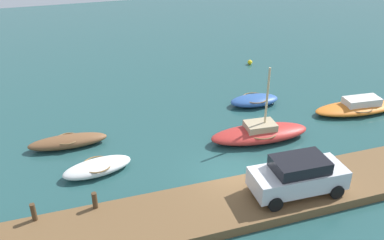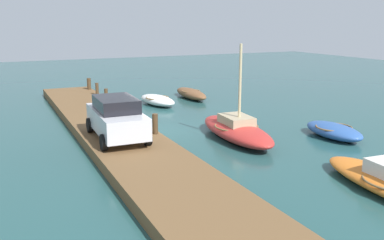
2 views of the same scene
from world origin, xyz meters
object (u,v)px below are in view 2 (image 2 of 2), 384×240
at_px(mooring_post_west, 89,84).
at_px(mooring_post_mid_west, 97,89).
at_px(mooring_post_mid_east, 106,95).
at_px(mooring_post_east, 155,124).
at_px(rowboat_brown, 191,94).
at_px(sailboat_red, 236,129).
at_px(rowboat_white, 157,100).
at_px(parked_car, 116,117).
at_px(rowboat_blue, 334,131).

height_order(mooring_post_west, mooring_post_mid_west, mooring_post_west).
distance_m(mooring_post_mid_east, mooring_post_east, 8.54).
relative_size(mooring_post_west, mooring_post_mid_east, 1.06).
distance_m(rowboat_brown, mooring_post_mid_west, 6.36).
bearing_deg(sailboat_red, rowboat_white, -173.58).
xyz_separation_m(rowboat_brown, mooring_post_west, (-4.12, -6.14, 0.52)).
relative_size(mooring_post_mid_east, parked_car, 0.18).
relative_size(rowboat_brown, mooring_post_east, 4.77).
xyz_separation_m(rowboat_white, mooring_post_mid_east, (-0.42, -3.18, 0.51)).
distance_m(mooring_post_west, mooring_post_east, 13.48).
xyz_separation_m(sailboat_red, mooring_post_west, (-14.35, -3.57, 0.40)).
xyz_separation_m(mooring_post_mid_west, mooring_post_east, (10.96, 0.00, 0.05)).
distance_m(mooring_post_mid_east, parked_car, 8.75).
height_order(mooring_post_mid_east, mooring_post_east, mooring_post_east).
distance_m(rowboat_blue, mooring_post_mid_east, 13.55).
height_order(mooring_post_mid_west, parked_car, parked_car).
xyz_separation_m(mooring_post_west, parked_car, (13.50, -1.70, 0.50)).
relative_size(rowboat_white, sailboat_red, 0.62).
height_order(mooring_post_mid_west, mooring_post_mid_east, mooring_post_mid_west).
relative_size(rowboat_blue, mooring_post_east, 3.77).
bearing_deg(parked_car, rowboat_blue, 76.72).
relative_size(mooring_post_mid_west, mooring_post_mid_east, 1.05).
xyz_separation_m(sailboat_red, mooring_post_east, (-0.87, -3.57, 0.44)).
distance_m(rowboat_blue, sailboat_red, 4.51).
relative_size(rowboat_blue, parked_car, 0.79).
xyz_separation_m(rowboat_blue, parked_car, (-2.54, -9.43, 1.02)).
xyz_separation_m(rowboat_white, mooring_post_east, (8.13, -3.18, 0.57)).
distance_m(rowboat_white, mooring_post_west, 6.25).
distance_m(rowboat_white, parked_car, 9.55).
bearing_deg(parked_car, mooring_post_east, 92.64).
xyz_separation_m(mooring_post_mid_west, parked_car, (10.99, -1.70, 0.50)).
bearing_deg(sailboat_red, mooring_post_east, -99.79).
xyz_separation_m(rowboat_brown, mooring_post_mid_east, (0.82, -6.14, 0.49)).
distance_m(mooring_post_west, mooring_post_mid_east, 4.93).
xyz_separation_m(rowboat_white, rowboat_brown, (-1.24, 2.96, 0.01)).
height_order(rowboat_brown, mooring_post_west, mooring_post_west).
distance_m(rowboat_white, mooring_post_mid_west, 4.29).
bearing_deg(sailboat_red, mooring_post_west, -162.08).
relative_size(sailboat_red, mooring_post_mid_west, 7.31).
bearing_deg(mooring_post_east, rowboat_brown, 146.76).
distance_m(sailboat_red, mooring_post_mid_east, 10.08).
height_order(mooring_post_east, parked_car, parked_car).
xyz_separation_m(rowboat_blue, mooring_post_west, (-16.05, -7.74, 0.52)).
distance_m(sailboat_red, mooring_post_mid_west, 12.37).
bearing_deg(mooring_post_mid_west, mooring_post_mid_east, 0.00).
relative_size(mooring_post_mid_east, mooring_post_east, 0.86).
bearing_deg(mooring_post_west, mooring_post_mid_west, 0.00).
distance_m(rowboat_brown, parked_car, 12.27).
bearing_deg(mooring_post_mid_west, rowboat_blue, 29.77).
height_order(mooring_post_west, mooring_post_mid_east, mooring_post_west).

